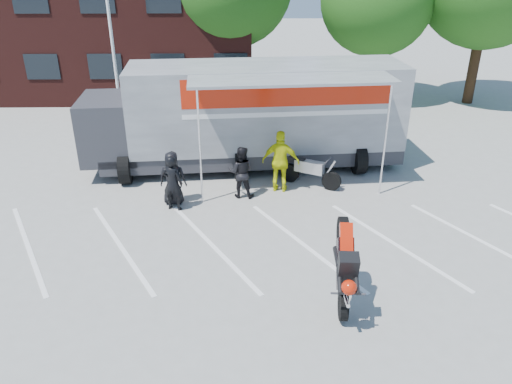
{
  "coord_description": "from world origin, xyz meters",
  "views": [
    {
      "loc": [
        -1.26,
        -10.2,
        6.96
      ],
      "look_at": [
        -1.03,
        1.5,
        1.3
      ],
      "focal_mm": 35.0,
      "sensor_mm": 36.0,
      "label": 1
    }
  ],
  "objects_px": {
    "stunt_bike_rider": "(338,298)",
    "spectator_hivis": "(281,162)",
    "spectator_leather_a": "(173,178)",
    "flagpole": "(115,7)",
    "transporter_truck": "(252,165)",
    "spectator_leather_b": "(173,183)",
    "spectator_leather_c": "(241,172)",
    "parked_motorcycle": "(310,186)"
  },
  "relations": [
    {
      "from": "transporter_truck",
      "to": "flagpole",
      "type": "bearing_deg",
      "value": 140.52
    },
    {
      "from": "stunt_bike_rider",
      "to": "spectator_hivis",
      "type": "height_order",
      "value": "spectator_hivis"
    },
    {
      "from": "spectator_leather_a",
      "to": "spectator_hivis",
      "type": "relative_size",
      "value": 0.83
    },
    {
      "from": "flagpole",
      "to": "spectator_leather_a",
      "type": "relative_size",
      "value": 4.81
    },
    {
      "from": "spectator_hivis",
      "to": "spectator_leather_b",
      "type": "bearing_deg",
      "value": 31.23
    },
    {
      "from": "flagpole",
      "to": "transporter_truck",
      "type": "xyz_separation_m",
      "value": [
        5.17,
        -3.57,
        -5.05
      ]
    },
    {
      "from": "flagpole",
      "to": "spectator_leather_a",
      "type": "bearing_deg",
      "value": -67.19
    },
    {
      "from": "spectator_leather_c",
      "to": "spectator_leather_a",
      "type": "bearing_deg",
      "value": 19.42
    },
    {
      "from": "flagpole",
      "to": "spectator_leather_b",
      "type": "distance_m",
      "value": 8.57
    },
    {
      "from": "spectator_leather_a",
      "to": "spectator_leather_c",
      "type": "distance_m",
      "value": 2.1
    },
    {
      "from": "spectator_hivis",
      "to": "stunt_bike_rider",
      "type": "bearing_deg",
      "value": 110.17
    },
    {
      "from": "spectator_leather_b",
      "to": "flagpole",
      "type": "bearing_deg",
      "value": -49.43
    },
    {
      "from": "parked_motorcycle",
      "to": "spectator_leather_b",
      "type": "bearing_deg",
      "value": 138.01
    },
    {
      "from": "stunt_bike_rider",
      "to": "spectator_leather_b",
      "type": "height_order",
      "value": "spectator_leather_b"
    },
    {
      "from": "flagpole",
      "to": "stunt_bike_rider",
      "type": "height_order",
      "value": "flagpole"
    },
    {
      "from": "parked_motorcycle",
      "to": "spectator_leather_c",
      "type": "xyz_separation_m",
      "value": [
        -2.25,
        -0.75,
        0.83
      ]
    },
    {
      "from": "spectator_leather_a",
      "to": "spectator_hivis",
      "type": "distance_m",
      "value": 3.4
    },
    {
      "from": "flagpole",
      "to": "spectator_leather_c",
      "type": "bearing_deg",
      "value": -51.81
    },
    {
      "from": "stunt_bike_rider",
      "to": "spectator_leather_a",
      "type": "relative_size",
      "value": 1.3
    },
    {
      "from": "flagpole",
      "to": "spectator_leather_c",
      "type": "height_order",
      "value": "flagpole"
    },
    {
      "from": "transporter_truck",
      "to": "spectator_leather_c",
      "type": "relative_size",
      "value": 6.83
    },
    {
      "from": "stunt_bike_rider",
      "to": "spectator_leather_a",
      "type": "xyz_separation_m",
      "value": [
        -4.25,
        4.74,
        0.83
      ]
    },
    {
      "from": "transporter_truck",
      "to": "spectator_leather_b",
      "type": "xyz_separation_m",
      "value": [
        -2.36,
        -3.36,
        0.86
      ]
    },
    {
      "from": "flagpole",
      "to": "spectator_leather_b",
      "type": "xyz_separation_m",
      "value": [
        2.8,
        -6.93,
        -4.2
      ]
    },
    {
      "from": "flagpole",
      "to": "spectator_leather_b",
      "type": "bearing_deg",
      "value": -68.0
    },
    {
      "from": "stunt_bike_rider",
      "to": "spectator_leather_b",
      "type": "distance_m",
      "value": 6.1
    },
    {
      "from": "spectator_leather_b",
      "to": "spectator_hivis",
      "type": "bearing_deg",
      "value": -140.64
    },
    {
      "from": "stunt_bike_rider",
      "to": "spectator_leather_b",
      "type": "bearing_deg",
      "value": 138.21
    },
    {
      "from": "flagpole",
      "to": "spectator_hivis",
      "type": "xyz_separation_m",
      "value": [
        6.04,
        -5.7,
        -4.05
      ]
    },
    {
      "from": "stunt_bike_rider",
      "to": "spectator_leather_c",
      "type": "xyz_separation_m",
      "value": [
        -2.2,
        5.17,
        0.83
      ]
    },
    {
      "from": "spectator_leather_c",
      "to": "spectator_hivis",
      "type": "relative_size",
      "value": 0.82
    },
    {
      "from": "spectator_leather_c",
      "to": "stunt_bike_rider",
      "type": "bearing_deg",
      "value": 120.63
    },
    {
      "from": "transporter_truck",
      "to": "parked_motorcycle",
      "type": "relative_size",
      "value": 5.33
    },
    {
      "from": "stunt_bike_rider",
      "to": "spectator_leather_a",
      "type": "height_order",
      "value": "spectator_leather_a"
    },
    {
      "from": "transporter_truck",
      "to": "spectator_hivis",
      "type": "height_order",
      "value": "spectator_hivis"
    },
    {
      "from": "spectator_leather_a",
      "to": "spectator_leather_b",
      "type": "relative_size",
      "value": 0.97
    },
    {
      "from": "flagpole",
      "to": "spectator_leather_a",
      "type": "xyz_separation_m",
      "value": [
        2.75,
        -6.53,
        -4.22
      ]
    },
    {
      "from": "transporter_truck",
      "to": "spectator_leather_c",
      "type": "bearing_deg",
      "value": -103.0
    },
    {
      "from": "spectator_hivis",
      "to": "spectator_leather_a",
      "type": "bearing_deg",
      "value": 24.61
    },
    {
      "from": "spectator_leather_a",
      "to": "spectator_leather_c",
      "type": "xyz_separation_m",
      "value": [
        2.05,
        0.43,
        -0.01
      ]
    },
    {
      "from": "spectator_leather_a",
      "to": "spectator_hivis",
      "type": "bearing_deg",
      "value": -163.75
    },
    {
      "from": "spectator_leather_c",
      "to": "transporter_truck",
      "type": "bearing_deg",
      "value": -90.58
    }
  ]
}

